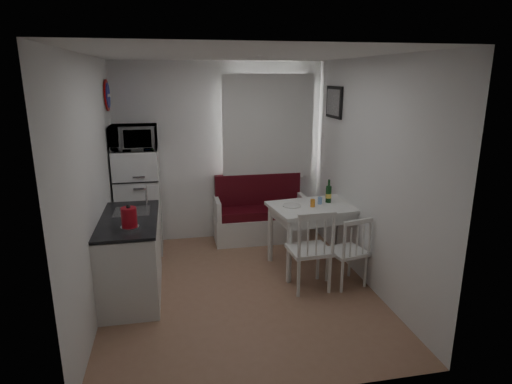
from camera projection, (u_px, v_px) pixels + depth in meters
floor at (240, 289)px, 4.96m from camera, size 3.00×3.50×0.02m
ceiling at (238, 54)px, 4.28m from camera, size 3.00×3.50×0.02m
wall_back at (220, 153)px, 6.28m from camera, size 3.00×0.02×2.60m
wall_front at (278, 239)px, 2.96m from camera, size 3.00×0.02×2.60m
wall_left at (93, 187)px, 4.34m from camera, size 0.02×3.50×2.60m
wall_right at (368, 174)px, 4.90m from camera, size 0.02×3.50×2.60m
window at (267, 130)px, 6.29m from camera, size 1.22×0.06×1.47m
curtain at (268, 127)px, 6.21m from camera, size 1.35×0.02×1.50m
kitchen_counter at (131, 256)px, 4.76m from camera, size 0.62×1.32×1.16m
wall_sign at (108, 95)px, 5.49m from camera, size 0.03×0.40×0.40m
picture_frame at (334, 102)px, 5.74m from camera, size 0.04×0.52×0.42m
bench at (260, 219)px, 6.41m from camera, size 1.36×0.52×0.97m
dining_table at (315, 212)px, 5.40m from camera, size 1.18×0.90×0.82m
chair_left at (313, 242)px, 4.75m from camera, size 0.48×0.46×0.52m
chair_right at (351, 245)px, 4.87m from camera, size 0.48×0.46×0.46m
fridge at (139, 201)px, 5.88m from camera, size 0.58×0.58×1.45m
microwave at (134, 138)px, 5.59m from camera, size 0.60×0.40×0.33m
kettle at (129, 218)px, 4.27m from camera, size 0.19×0.19×0.25m
wine_bottle at (329, 191)px, 5.47m from camera, size 0.08×0.08×0.30m
drinking_glass_orange at (313, 203)px, 5.31m from camera, size 0.06×0.06×0.10m
drinking_glass_blue at (320, 200)px, 5.43m from camera, size 0.05×0.05×0.09m
plate at (292, 206)px, 5.34m from camera, size 0.23×0.23×0.02m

